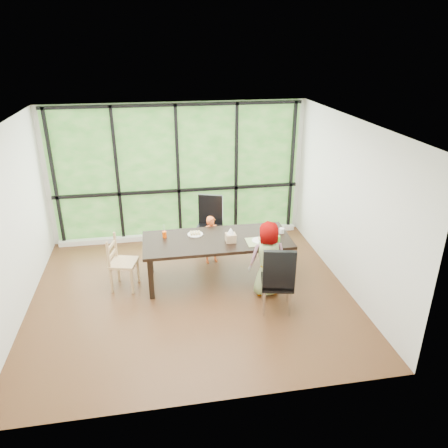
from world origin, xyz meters
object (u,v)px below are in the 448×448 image
Objects in this scene: plate_far at (195,234)px; green_cup at (278,239)px; tissue_box at (231,238)px; child_toddler at (212,240)px; white_mug at (282,231)px; dining_table at (217,259)px; chair_window_leather at (209,225)px; child_older at (268,259)px; plate_near at (260,241)px; orange_cup at (164,235)px; chair_interior_leather at (277,278)px; chair_end_beech at (124,263)px.

green_cup is at bearing -21.04° from plate_far.
tissue_box is (-0.75, 0.14, 0.02)m from green_cup.
tissue_box is at bearing -33.82° from plate_far.
child_toddler is 10.62× the size of white_mug.
dining_table is 0.55m from plate_far.
dining_table is 1.08m from green_cup.
chair_window_leather is 1.76m from child_older.
orange_cup reaches higher than plate_near.
chair_window_leather reaches higher than child_toddler.
white_mug is (1.10, -1.00, 0.25)m from chair_window_leather.
orange_cup is 1.10m from tissue_box.
chair_interior_leather is at bearing -80.29° from child_toddler.
chair_end_beech is at bearing -172.27° from child_toddler.
chair_interior_leather is (0.72, -2.06, 0.00)m from chair_window_leather.
chair_end_beech is (-1.52, -0.00, 0.08)m from dining_table.
chair_end_beech is at bearing -169.56° from plate_far.
plate_far is at bearing 173.00° from white_mug.
chair_window_leather is (0.01, 1.03, 0.17)m from dining_table.
plate_near is at bearing -84.61° from child_older.
tissue_box is (1.04, -0.34, 0.02)m from orange_cup.
plate_far is (-1.07, 1.24, 0.22)m from chair_interior_leather.
child_toddler reaches higher than white_mug.
chair_interior_leather is at bearing -37.86° from orange_cup.
child_older is (0.70, -1.61, 0.07)m from chair_window_leather.
white_mug is at bearing 11.25° from tissue_box.
white_mug is 0.93m from tissue_box.
child_toddler is 1.10m from plate_near.
chair_window_leather is 6.75× the size of tissue_box.
tissue_box is (0.20, -0.14, 0.44)m from dining_table.
green_cup is at bearing -94.30° from chair_interior_leather.
chair_interior_leather is 1.22× the size of child_toddler.
chair_end_beech is at bearing -15.08° from child_older.
plate_near is (0.67, -0.82, 0.31)m from child_toddler.
chair_end_beech is 1.25m from plate_far.
plate_far is at bearing -64.95° from chair_end_beech.
chair_interior_leather is at bearing -49.40° from plate_far.
orange_cup is at bearing 165.22° from plate_near.
chair_window_leather is at bearing 89.55° from dining_table.
plate_far is 1.46m from white_mug.
child_toddler is at bearing 136.88° from green_cup.
tissue_box reaches higher than dining_table.
white_mug is at bearing 1.97° from dining_table.
chair_end_beech reaches higher than green_cup.
chair_window_leather is 1.00× the size of chair_interior_leather.
plate_near is (-0.04, 0.37, 0.15)m from child_older.
green_cup is (0.95, -0.89, 0.36)m from child_toddler.
green_cup is 0.35m from white_mug.
child_older is 7.65× the size of tissue_box.
chair_interior_leather is 4.21× the size of plate_far.
child_older reaches higher than child_toddler.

